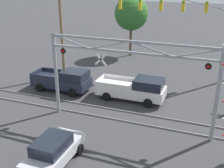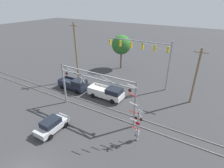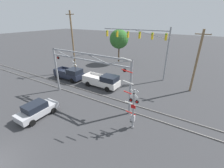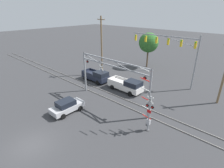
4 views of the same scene
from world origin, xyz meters
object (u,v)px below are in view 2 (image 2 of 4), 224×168
pickup_truck_lead (108,93)px  utility_pole_right (196,76)px  traffic_signal_span (149,53)px  utility_pole_left (76,52)px  sedan_waiting (52,125)px  background_tree_beyond_span (121,45)px  pickup_truck_following (75,84)px  crossing_gantry (95,86)px  crossing_signal_mast (137,124)px

pickup_truck_lead → utility_pole_right: 12.90m
pickup_truck_lead → utility_pole_right: bearing=25.1°
traffic_signal_span → utility_pole_left: utility_pole_left is taller
sedan_waiting → background_tree_beyond_span: size_ratio=0.56×
pickup_truck_lead → sedan_waiting: size_ratio=1.37×
sedan_waiting → pickup_truck_lead: bearing=80.0°
traffic_signal_span → utility_pole_left: 12.65m
traffic_signal_span → pickup_truck_following: (-9.97, -7.64, -5.03)m
pickup_truck_lead → pickup_truck_following: size_ratio=1.08×
pickup_truck_lead → sedan_waiting: 9.75m
pickup_truck_following → background_tree_beyond_span: (2.04, 12.99, 4.24)m
background_tree_beyond_span → sedan_waiting: bearing=-83.2°
crossing_gantry → utility_pole_right: size_ratio=1.36×
crossing_gantry → sedan_waiting: size_ratio=2.75×
traffic_signal_span → utility_pole_right: size_ratio=1.40×
crossing_signal_mast → pickup_truck_following: crossing_signal_mast is taller
pickup_truck_lead → crossing_gantry: bearing=-79.5°
pickup_truck_lead → utility_pole_left: 9.80m
traffic_signal_span → sedan_waiting: bearing=-107.4°
crossing_signal_mast → utility_pole_left: size_ratio=0.62×
sedan_waiting → utility_pole_right: 20.06m
crossing_gantry → pickup_truck_following: size_ratio=2.17×
crossing_signal_mast → pickup_truck_following: bearing=157.5°
sedan_waiting → utility_pole_left: size_ratio=0.39×
traffic_signal_span → sedan_waiting: traffic_signal_span is taller
pickup_truck_lead → utility_pole_left: size_ratio=0.53×
sedan_waiting → crossing_signal_mast: bearing=21.4°
crossing_signal_mast → traffic_signal_span: traffic_signal_span is taller
crossing_signal_mast → utility_pole_left: 18.26m
crossing_gantry → traffic_signal_span: (2.83, 11.43, 1.94)m
utility_pole_right → utility_pole_left: bearing=-172.9°
utility_pole_left → background_tree_beyond_span: bearing=68.3°
crossing_signal_mast → utility_pole_right: 12.16m
traffic_signal_span → utility_pole_left: (-11.82, -4.46, -0.55)m
utility_pole_right → pickup_truck_lead: bearing=-154.9°
pickup_truck_following → background_tree_beyond_span: size_ratio=0.71×
traffic_signal_span → background_tree_beyond_span: (-7.93, 5.35, -0.79)m
utility_pole_left → sedan_waiting: bearing=-62.3°
traffic_signal_span → crossing_signal_mast: bearing=-74.1°
utility_pole_left → crossing_gantry: bearing=-37.8°
pickup_truck_following → utility_pole_left: size_ratio=0.49×
sedan_waiting → utility_pole_left: bearing=117.7°
sedan_waiting → utility_pole_left: utility_pole_left is taller
crossing_gantry → background_tree_beyond_span: bearing=106.9°
utility_pole_right → background_tree_beyond_span: 17.30m
utility_pole_left → utility_pole_right: 19.71m
crossing_gantry → background_tree_beyond_span: size_ratio=1.55×
crossing_signal_mast → background_tree_beyond_span: bearing=122.1°
crossing_gantry → traffic_signal_span: 11.94m
utility_pole_right → background_tree_beyond_span: utility_pole_right is taller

